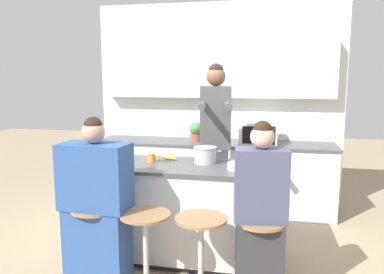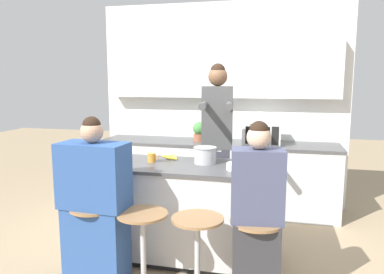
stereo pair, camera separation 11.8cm
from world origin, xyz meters
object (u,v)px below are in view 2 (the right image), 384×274
object	(u,v)px
person_cooking	(217,148)
fruit_bowl	(236,166)
bar_stool_center_left	(143,248)
bar_stool_center_right	(197,254)
bar_stool_rightmost	(256,257)
coffee_cup_near	(152,158)
microwave	(262,133)
potted_plant	(199,131)
cooking_pot	(205,155)
banana_bunch	(170,157)
person_wrapped_blanket	(95,209)
bar_stool_leftmost	(96,240)
person_seated_near	(256,225)
kitchen_island	(190,212)

from	to	relation	value
person_cooking	fruit_bowl	bearing A→B (deg)	-75.67
bar_stool_center_left	bar_stool_center_right	xyz separation A→B (m)	(0.44, 0.00, 0.00)
bar_stool_center_left	fruit_bowl	bearing A→B (deg)	41.47
bar_stool_center_right	bar_stool_rightmost	size ratio (longest dim) A/B	1.00
person_cooking	coffee_cup_near	bearing A→B (deg)	-137.25
bar_stool_center_left	microwave	world-z (taller)	microwave
fruit_bowl	coffee_cup_near	bearing A→B (deg)	171.63
fruit_bowl	potted_plant	distance (m)	1.66
bar_stool_center_left	cooking_pot	xyz separation A→B (m)	(0.34, 0.76, 0.61)
cooking_pot	banana_bunch	bearing A→B (deg)	168.04
bar_stool_center_left	bar_stool_rightmost	distance (m)	0.88
banana_bunch	potted_plant	bearing A→B (deg)	89.17
bar_stool_center_left	potted_plant	bearing A→B (deg)	90.31
person_wrapped_blanket	fruit_bowl	size ratio (longest dim) A/B	8.09
bar_stool_rightmost	coffee_cup_near	xyz separation A→B (m)	(-1.04, 0.65, 0.57)
banana_bunch	fruit_bowl	bearing A→B (deg)	-20.96
bar_stool_center_left	bar_stool_center_right	world-z (taller)	same
bar_stool_center_right	cooking_pot	xyz separation A→B (m)	(-0.10, 0.76, 0.61)
bar_stool_leftmost	bar_stool_rightmost	distance (m)	1.31
person_wrapped_blanket	microwave	distance (m)	2.39
bar_stool_leftmost	coffee_cup_near	bearing A→B (deg)	67.37
bar_stool_rightmost	microwave	distance (m)	2.12
fruit_bowl	banana_bunch	world-z (taller)	fruit_bowl
bar_stool_leftmost	person_seated_near	xyz separation A→B (m)	(1.31, -0.01, 0.26)
person_cooking	coffee_cup_near	size ratio (longest dim) A/B	16.94
bar_stool_center_right	bar_stool_rightmost	xyz separation A→B (m)	(0.44, 0.05, 0.00)
bar_stool_rightmost	fruit_bowl	bearing A→B (deg)	112.54
banana_bunch	person_cooking	bearing A→B (deg)	51.63
cooking_pot	coffee_cup_near	bearing A→B (deg)	-172.89
cooking_pot	microwave	size ratio (longest dim) A/B	0.66
person_seated_near	microwave	bearing A→B (deg)	84.92
fruit_bowl	bar_stool_leftmost	bearing A→B (deg)	-154.21
bar_stool_center_right	cooking_pot	distance (m)	0.98
bar_stool_center_right	person_seated_near	distance (m)	0.51
person_seated_near	person_cooking	bearing A→B (deg)	104.47
bar_stool_center_right	person_cooking	distance (m)	1.45
bar_stool_center_right	potted_plant	xyz separation A→B (m)	(-0.45, 2.10, 0.64)
potted_plant	person_wrapped_blanket	bearing A→B (deg)	-101.28
kitchen_island	coffee_cup_near	bearing A→B (deg)	175.00
person_seated_near	banana_bunch	distance (m)	1.24
person_seated_near	banana_bunch	bearing A→B (deg)	130.95
bar_stool_center_left	bar_stool_rightmost	size ratio (longest dim) A/B	1.00
kitchen_island	fruit_bowl	xyz separation A→B (m)	(0.44, -0.09, 0.48)
banana_bunch	microwave	distance (m)	1.48
bar_stool_center_left	microwave	xyz separation A→B (m)	(0.79, 2.06, 0.65)
fruit_bowl	bar_stool_center_left	bearing A→B (deg)	-138.53
cooking_pot	person_cooking	bearing A→B (deg)	88.29
microwave	coffee_cup_near	bearing A→B (deg)	-125.06
cooking_pot	coffee_cup_near	world-z (taller)	cooking_pot
kitchen_island	microwave	xyz separation A→B (m)	(0.57, 1.40, 0.57)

